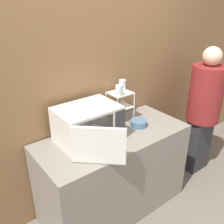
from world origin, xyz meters
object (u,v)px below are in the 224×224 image
(microwave, at_px, (88,125))
(bowl, at_px, (139,123))
(glass_back_right, at_px, (122,85))
(dish_rack, at_px, (120,101))
(person, at_px, (204,107))
(glass_front_left, at_px, (119,90))

(microwave, distance_m, bowl, 0.58)
(glass_back_right, bearing_deg, bowl, -90.94)
(dish_rack, xyz_separation_m, person, (1.04, -0.34, -0.23))
(glass_front_left, height_order, glass_back_right, same)
(microwave, xyz_separation_m, bowl, (0.56, -0.07, -0.13))
(glass_front_left, relative_size, person, 0.07)
(microwave, distance_m, glass_back_right, 0.63)
(dish_rack, xyz_separation_m, bowl, (0.07, -0.22, -0.20))
(glass_front_left, distance_m, glass_back_right, 0.17)
(microwave, distance_m, dish_rack, 0.52)
(dish_rack, bearing_deg, glass_front_left, -137.53)
(person, bearing_deg, glass_front_left, 165.68)
(glass_front_left, xyz_separation_m, glass_back_right, (0.13, 0.11, 0.00))
(bowl, distance_m, person, 0.98)
(person, bearing_deg, bowl, 173.06)
(dish_rack, bearing_deg, glass_back_right, 36.43)
(glass_front_left, xyz_separation_m, bowl, (0.13, -0.16, -0.34))
(glass_front_left, relative_size, bowl, 0.63)
(bowl, bearing_deg, person, -6.94)
(microwave, xyz_separation_m, glass_front_left, (0.43, 0.09, 0.21))
(glass_front_left, xyz_separation_m, person, (1.10, -0.28, -0.38))
(glass_back_right, distance_m, bowl, 0.44)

